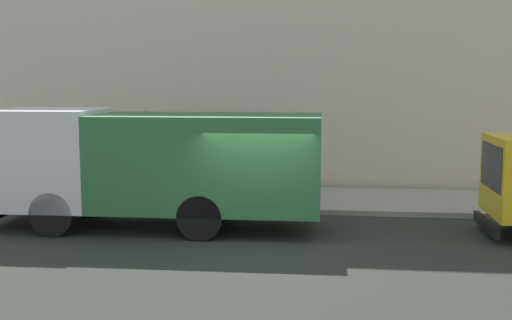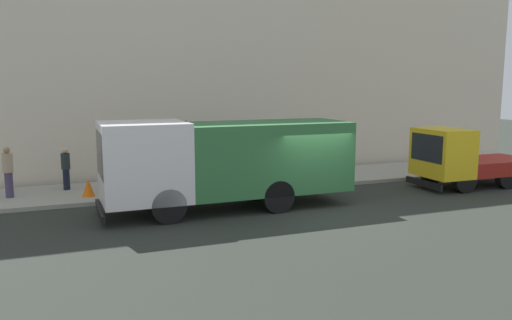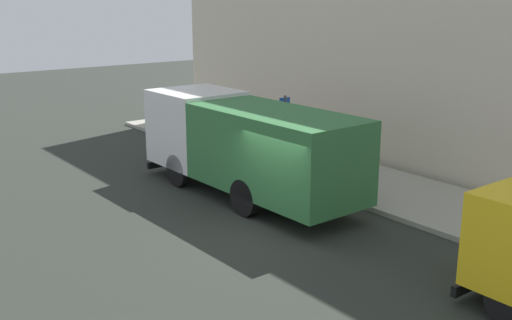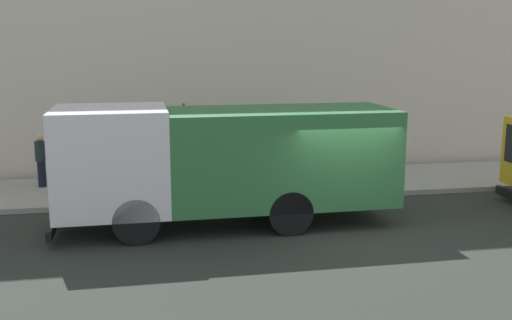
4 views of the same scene
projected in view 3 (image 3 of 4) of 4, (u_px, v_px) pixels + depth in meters
The scene contains 9 objects.
ground at pixel (276, 229), 16.12m from camera, with size 80.00×80.00×0.00m, color #292E28.
sidewalk at pixel (396, 192), 18.97m from camera, with size 3.68×30.00×0.15m, color #A19E8F.
building_facade at pixel (456, 6), 18.91m from camera, with size 0.50×30.00×11.36m, color beige.
large_utility_truck at pixel (246, 143), 18.44m from camera, with size 2.59×8.27×2.96m.
pedestrian_walking at pixel (299, 131), 22.83m from camera, with size 0.46×0.46×1.78m.
pedestrian_standing at pixel (259, 122), 25.00m from camera, with size 0.42×0.42×1.61m.
pedestrian_third at pixel (218, 115), 26.00m from camera, with size 0.46×0.46×1.79m.
traffic_cone_orange at pixel (240, 143), 23.70m from camera, with size 0.44×0.44×0.63m, color orange.
street_sign_post at pixel (285, 128), 20.39m from camera, with size 0.44×0.08×2.66m.
Camera 3 is at (-9.68, -11.61, 5.93)m, focal length 42.86 mm.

